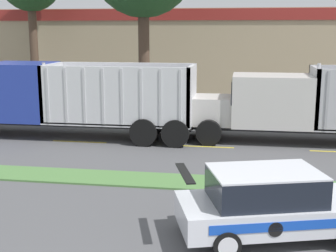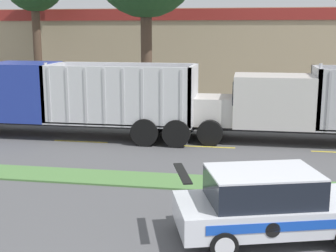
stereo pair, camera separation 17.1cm
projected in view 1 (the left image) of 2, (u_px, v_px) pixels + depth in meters
The scene contains 8 objects.
grass_verge at pixel (171, 181), 14.81m from camera, with size 120.00×1.46×0.06m, color #517F42.
centre_line_3 at pixel (79, 142), 20.12m from camera, with size 2.40×0.14×0.01m, color yellow.
centre_line_4 at pixel (205, 147), 19.29m from camera, with size 2.40×0.14×0.01m, color yellow.
dump_truck_mid at pixel (301, 107), 19.75m from camera, with size 11.18×2.66×3.43m.
dump_truck_trail at pixel (42, 99), 21.04m from camera, with size 11.65×2.84×3.36m.
rally_car at pixel (271, 203), 10.75m from camera, with size 4.78×3.09×1.65m.
traffic_cone at pixel (328, 202), 12.14m from camera, with size 0.37×0.37×0.70m.
store_building_backdrop at pixel (198, 49), 39.37m from camera, with size 41.89×12.10×6.23m.
Camera 1 is at (2.13, -5.72, 4.74)m, focal length 50.00 mm.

